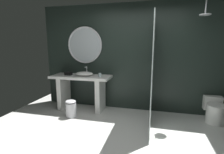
# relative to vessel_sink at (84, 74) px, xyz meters

# --- Properties ---
(ground_plane) EXTENTS (5.76, 5.76, 0.00)m
(ground_plane) POSITION_rel_vessel_sink_xyz_m (1.20, -1.53, -0.92)
(ground_plane) COLOR silver
(back_wall_panel) EXTENTS (4.80, 0.10, 2.60)m
(back_wall_panel) POSITION_rel_vessel_sink_xyz_m (1.20, 0.37, 0.38)
(back_wall_panel) COLOR #1E2823
(back_wall_panel) RESTS_ON ground_plane
(vanity_counter) EXTENTS (1.48, 0.59, 0.87)m
(vanity_counter) POSITION_rel_vessel_sink_xyz_m (-0.09, 0.00, -0.36)
(vanity_counter) COLOR silver
(vanity_counter) RESTS_ON ground_plane
(vessel_sink) EXTENTS (0.44, 0.36, 0.21)m
(vessel_sink) POSITION_rel_vessel_sink_xyz_m (0.00, 0.00, 0.00)
(vessel_sink) COLOR white
(vessel_sink) RESTS_ON vanity_counter
(tumbler_cup) EXTENTS (0.07, 0.07, 0.09)m
(tumbler_cup) POSITION_rel_vessel_sink_xyz_m (0.42, -0.04, -0.01)
(tumbler_cup) COLOR silver
(tumbler_cup) RESTS_ON vanity_counter
(tissue_box) EXTENTS (0.16, 0.14, 0.08)m
(tissue_box) POSITION_rel_vessel_sink_xyz_m (-0.43, -0.01, -0.01)
(tissue_box) COLOR black
(tissue_box) RESTS_ON vanity_counter
(round_wall_mirror) EXTENTS (0.93, 0.04, 0.93)m
(round_wall_mirror) POSITION_rel_vessel_sink_xyz_m (-0.09, 0.28, 0.69)
(round_wall_mirror) COLOR silver
(shower_glass_panel) EXTENTS (0.02, 1.54, 2.15)m
(shower_glass_panel) POSITION_rel_vessel_sink_xyz_m (1.64, -0.45, 0.15)
(shower_glass_panel) COLOR silver
(shower_glass_panel) RESTS_ON ground_plane
(rain_shower_head) EXTENTS (0.21, 0.21, 0.32)m
(rain_shower_head) POSITION_rel_vessel_sink_xyz_m (2.56, -0.11, 1.29)
(rain_shower_head) COLOR silver
(toilet) EXTENTS (0.39, 0.56, 0.51)m
(toilet) POSITION_rel_vessel_sink_xyz_m (2.96, 0.01, -0.68)
(toilet) COLOR white
(toilet) RESTS_ON ground_plane
(waste_bin) EXTENTS (0.24, 0.24, 0.40)m
(waste_bin) POSITION_rel_vessel_sink_xyz_m (-0.13, -0.50, -0.72)
(waste_bin) COLOR silver
(waste_bin) RESTS_ON ground_plane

